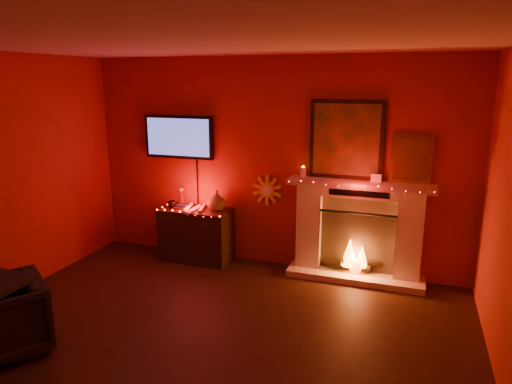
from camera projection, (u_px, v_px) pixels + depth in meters
room at (176, 217)px, 3.58m from camera, size 5.00×5.00×5.00m
fireplace at (357, 221)px, 5.55m from camera, size 1.72×0.40×2.18m
tv at (179, 137)px, 6.17m from camera, size 1.00×0.07×1.24m
sunburst_clock at (267, 190)px, 5.95m from camera, size 0.40×0.03×0.40m
console_table at (197, 232)px, 6.19m from camera, size 0.95×0.55×0.99m
armchair at (1, 319)px, 4.05m from camera, size 1.01×1.01×0.67m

